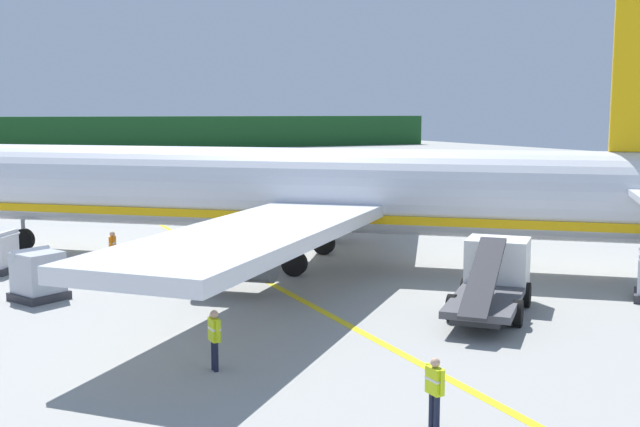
% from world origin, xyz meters
% --- Properties ---
extents(airliner_foreground, '(34.12, 30.05, 11.90)m').
position_xyz_m(airliner_foreground, '(29.31, 21.56, 3.39)').
color(airliner_foreground, silver).
rests_on(airliner_foreground, ground).
extents(service_truck_catering, '(5.92, 5.83, 2.64)m').
position_xyz_m(service_truck_catering, '(32.51, 10.74, 1.18)').
color(service_truck_catering, white).
rests_on(service_truck_catering, ground).
extents(cargo_container_near, '(2.28, 2.28, 1.94)m').
position_xyz_m(cargo_container_near, '(17.97, 19.27, 0.92)').
color(cargo_container_near, '#333338').
rests_on(cargo_container_near, ground).
extents(crew_marshaller, '(0.25, 0.63, 1.64)m').
position_xyz_m(crew_marshaller, '(24.70, 2.81, 0.96)').
color(crew_marshaller, '#191E33').
rests_on(crew_marshaller, ground).
extents(crew_loader_left, '(0.40, 0.58, 1.73)m').
position_xyz_m(crew_loader_left, '(21.57, 23.75, 1.02)').
color(crew_loader_left, '#191E33').
rests_on(crew_loader_left, ground).
extents(crew_loader_right, '(0.24, 0.63, 1.70)m').
position_xyz_m(crew_loader_right, '(21.49, 8.67, 1.00)').
color(crew_loader_right, '#191E33').
rests_on(crew_loader_right, ground).
extents(apron_guide_line, '(0.30, 60.00, 0.01)m').
position_xyz_m(apron_guide_line, '(26.87, 16.92, 0.01)').
color(apron_guide_line, yellow).
rests_on(apron_guide_line, ground).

